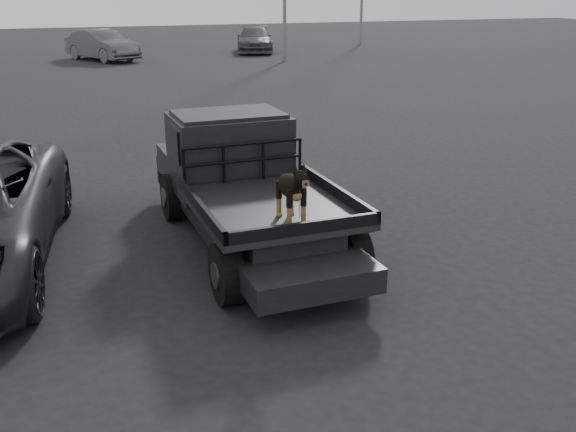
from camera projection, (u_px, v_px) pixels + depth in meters
name	position (u px, v px, depth m)	size (l,w,h in m)	color
ground	(260.00, 291.00, 8.05)	(120.00, 120.00, 0.00)	black
flatbed_ute	(249.00, 215.00, 9.36)	(2.00, 5.40, 0.92)	black
ute_cab	(229.00, 141.00, 9.90)	(1.72, 1.30, 0.88)	black
headache_rack	(244.00, 163.00, 9.29)	(1.80, 0.08, 0.55)	black
dog	(291.00, 191.00, 7.68)	(0.32, 0.60, 0.74)	black
distant_car_a	(102.00, 45.00, 33.22)	(1.65, 4.74, 1.56)	#46474B
distant_car_b	(254.00, 40.00, 37.52)	(2.00, 4.92, 1.43)	#3F3F43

